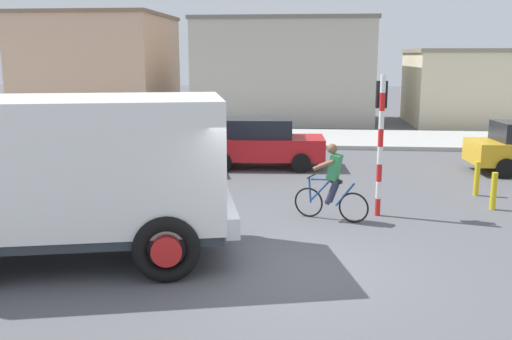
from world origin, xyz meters
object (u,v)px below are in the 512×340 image
object	(u,v)px
cyclist	(332,182)
bollard_far	(477,179)
truck_foreground	(74,169)
bollard_near	(494,191)
traffic_light_pole	(381,125)
car_far_side	(141,148)
car_white_mid	(261,142)

from	to	relation	value
cyclist	bollard_far	size ratio (longest dim) A/B	1.91
truck_foreground	bollard_near	bearing A→B (deg)	26.31
traffic_light_pole	bollard_near	bearing A→B (deg)	13.99
car_far_side	traffic_light_pole	bearing A→B (deg)	-30.47
bollard_far	car_white_mid	bearing A→B (deg)	150.76
bollard_near	cyclist	bearing A→B (deg)	-162.41
cyclist	car_far_side	distance (m)	7.25
car_white_mid	bollard_far	distance (m)	6.82
cyclist	bollard_far	distance (m)	4.69
cyclist	car_white_mid	xyz separation A→B (m)	(-2.08, 5.95, -0.05)
car_white_mid	car_far_side	size ratio (longest dim) A/B	0.95
car_white_mid	truck_foreground	bearing A→B (deg)	-105.75
bollard_near	bollard_far	world-z (taller)	same
traffic_light_pole	car_far_side	size ratio (longest dim) A/B	0.75
car_white_mid	car_far_side	bearing A→B (deg)	-158.07
car_far_side	bollard_near	size ratio (longest dim) A/B	4.77
cyclist	bollard_near	world-z (taller)	cyclist
car_far_side	bollard_far	world-z (taller)	car_far_side
cyclist	bollard_far	xyz separation A→B (m)	(3.86, 2.62, -0.41)
truck_foreground	cyclist	distance (m)	5.52
truck_foreground	bollard_far	world-z (taller)	truck_foreground
cyclist	car_white_mid	bearing A→B (deg)	109.29
car_white_mid	car_far_side	distance (m)	3.88
cyclist	traffic_light_pole	bearing A→B (deg)	26.24
bollard_near	car_white_mid	bearing A→B (deg)	141.51
traffic_light_pole	car_white_mid	bearing A→B (deg)	120.23
car_far_side	truck_foreground	bearing A→B (deg)	-81.73
cyclist	car_far_side	world-z (taller)	cyclist
truck_foreground	cyclist	world-z (taller)	truck_foreground
bollard_far	bollard_near	bearing A→B (deg)	-90.00
traffic_light_pole	bollard_far	distance (m)	3.84
car_far_side	bollard_far	xyz separation A→B (m)	(9.54, -1.88, -0.37)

